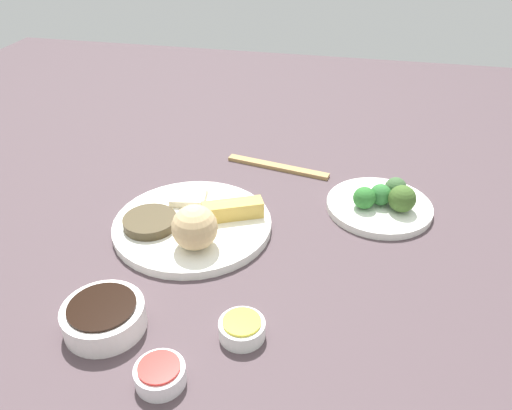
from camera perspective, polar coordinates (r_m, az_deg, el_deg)
tabletop at (r=0.91m, az=-4.15°, el=-3.55°), size 2.20×2.20×0.02m
main_plate at (r=0.92m, az=-7.16°, el=-2.24°), size 0.28×0.28×0.02m
rice_scoop at (r=0.83m, az=-6.93°, el=-2.53°), size 0.08×0.08×0.08m
spring_roll at (r=0.91m, az=-2.64°, el=-0.54°), size 0.11×0.07×0.03m
crab_rangoon_wonton at (r=0.97m, az=-7.60°, el=0.95°), size 0.07×0.07×0.01m
stir_fry_heap at (r=0.91m, az=-11.86°, el=-1.87°), size 0.09×0.09×0.02m
broccoli_plate at (r=0.99m, az=13.70°, el=-0.17°), size 0.20×0.20×0.01m
broccoli_floret_0 at (r=1.00m, az=15.46°, el=1.85°), size 0.04×0.04×0.04m
broccoli_floret_1 at (r=0.96m, az=12.12°, el=0.79°), size 0.04×0.04×0.04m
broccoli_floret_2 at (r=0.97m, az=13.87°, el=1.14°), size 0.04×0.04×0.04m
broccoli_floret_3 at (r=0.96m, az=16.15°, el=0.69°), size 0.05×0.05×0.05m
soy_sauce_bowl at (r=0.75m, az=-16.75°, el=-12.05°), size 0.11×0.11×0.04m
soy_sauce_bowl_liquid at (r=0.74m, az=-17.01°, el=-10.90°), size 0.09×0.09×0.00m
sauce_ramekin_sweet_and_sour at (r=0.68m, az=-10.75°, el=-18.33°), size 0.06×0.06×0.03m
sauce_ramekin_sweet_and_sour_liquid at (r=0.66m, az=-10.89°, el=-17.55°), size 0.05×0.05×0.00m
sauce_ramekin_hot_mustard at (r=0.71m, az=-1.59°, el=-13.84°), size 0.06×0.06×0.03m
sauce_ramekin_hot_mustard_liquid at (r=0.70m, az=-1.61°, el=-13.03°), size 0.05×0.05×0.00m
chopsticks_pair at (r=1.10m, az=2.45°, el=4.32°), size 0.23×0.06×0.01m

